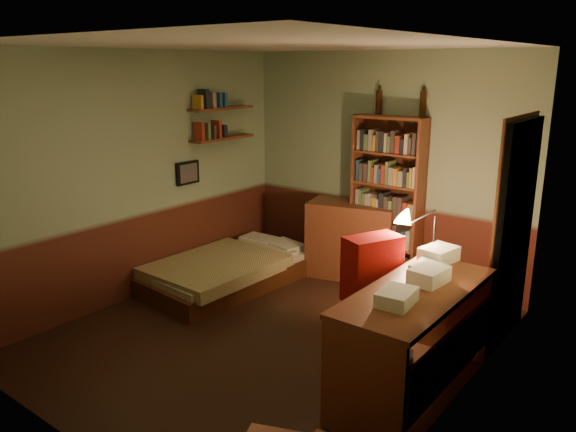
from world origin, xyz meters
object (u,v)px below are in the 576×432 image
Objects in this scene: dresser at (352,240)px; desk_lamp at (435,224)px; desk at (414,341)px; office_chair at (385,308)px; mini_stereo at (372,198)px; bookshelf at (386,202)px; bed at (228,261)px.

desk_lamp reaches higher than dresser.
desk is 1.70× the size of office_chair.
mini_stereo is 0.13× the size of bookshelf.
mini_stereo is 2.00m from office_chair.
desk is 1.08m from desk_lamp.
office_chair is (1.06, -1.62, -0.50)m from mini_stereo.
bed is at bearing -146.68° from dresser.
dresser is 4.07× the size of mini_stereo.
office_chair is at bearing -50.81° from mini_stereo.
desk_lamp reaches higher than mini_stereo.
mini_stereo reaches higher than office_chair.
mini_stereo is (0.18, 0.12, 0.51)m from dresser.
desk_lamp is (1.05, -1.12, 0.18)m from bookshelf.
mini_stereo reaches higher than dresser.
bookshelf is at bearing 147.21° from desk_lamp.
bookshelf reaches higher than mini_stereo.
mini_stereo is 0.27× the size of office_chair.
desk_lamp is (2.41, 0.06, 0.85)m from bed.
desk_lamp is (1.25, -1.16, 0.17)m from mini_stereo.
dresser is 0.56m from mini_stereo.
bed is 1.47m from dresser.
desk_lamp reaches higher than desk.
desk_lamp is at bearing -36.65° from mini_stereo.
bed is 1.21× the size of desk.
office_chair is at bearing -5.84° from bed.
mini_stereo is (1.15, 1.22, 0.68)m from bed.
desk_lamp is 0.84m from office_chair.
office_chair is at bearing 142.40° from desk.
desk is at bearing -46.71° from mini_stereo.
bookshelf reaches higher than desk_lamp.
desk_lamp reaches higher than bed.
bed is 7.68× the size of mini_stereo.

